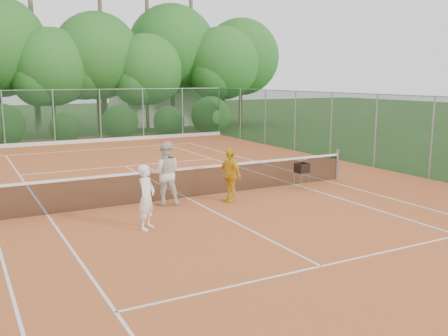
{
  "coord_description": "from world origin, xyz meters",
  "views": [
    {
      "loc": [
        -6.09,
        -13.66,
        3.67
      ],
      "look_at": [
        0.64,
        -1.2,
        1.1
      ],
      "focal_mm": 40.0,
      "sensor_mm": 36.0,
      "label": 1
    }
  ],
  "objects_px": {
    "player_center_grp": "(165,173)",
    "ball_hopper": "(302,168)",
    "player_yellow": "(230,175)",
    "player_white": "(147,197)"
  },
  "relations": [
    {
      "from": "player_white",
      "to": "ball_hopper",
      "type": "bearing_deg",
      "value": -28.64
    },
    {
      "from": "player_center_grp",
      "to": "ball_hopper",
      "type": "bearing_deg",
      "value": -2.29
    },
    {
      "from": "player_center_grp",
      "to": "player_yellow",
      "type": "xyz_separation_m",
      "value": [
        1.84,
        -0.54,
        -0.13
      ]
    },
    {
      "from": "player_yellow",
      "to": "player_center_grp",
      "type": "bearing_deg",
      "value": -116.15
    },
    {
      "from": "player_center_grp",
      "to": "ball_hopper",
      "type": "distance_m",
      "value": 4.78
    },
    {
      "from": "player_white",
      "to": "ball_hopper",
      "type": "relative_size",
      "value": 1.83
    },
    {
      "from": "player_white",
      "to": "player_center_grp",
      "type": "relative_size",
      "value": 0.84
    },
    {
      "from": "player_center_grp",
      "to": "ball_hopper",
      "type": "relative_size",
      "value": 2.18
    },
    {
      "from": "player_center_grp",
      "to": "player_yellow",
      "type": "bearing_deg",
      "value": -16.45
    },
    {
      "from": "player_yellow",
      "to": "player_white",
      "type": "bearing_deg",
      "value": -74.41
    }
  ]
}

